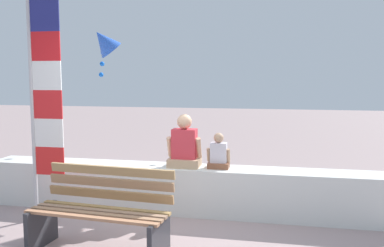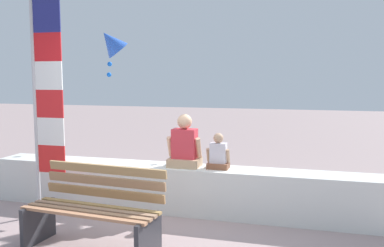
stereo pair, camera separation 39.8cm
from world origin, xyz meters
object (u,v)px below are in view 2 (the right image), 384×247
at_px(park_bench, 94,212).
at_px(person_adult, 185,146).
at_px(flag_banner, 44,83).
at_px(person_child, 218,155).
at_px(kite_blue, 111,42).

xyz_separation_m(park_bench, person_adult, (0.59, 1.47, 0.51)).
distance_m(park_bench, flag_banner, 1.92).
distance_m(park_bench, person_child, 1.86).
relative_size(park_bench, person_child, 3.22).
bearing_deg(person_adult, flag_banner, -157.14).
relative_size(flag_banner, kite_blue, 3.71).
relative_size(park_bench, kite_blue, 1.82).
xyz_separation_m(person_adult, flag_banner, (-1.69, -0.71, 0.86)).
height_order(person_adult, person_child, person_adult).
relative_size(person_adult, flag_banner, 0.23).
bearing_deg(park_bench, flag_banner, 145.36).
bearing_deg(kite_blue, flag_banner, -94.34).
relative_size(park_bench, flag_banner, 0.49).
distance_m(person_child, kite_blue, 2.77).
bearing_deg(flag_banner, park_bench, -34.64).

